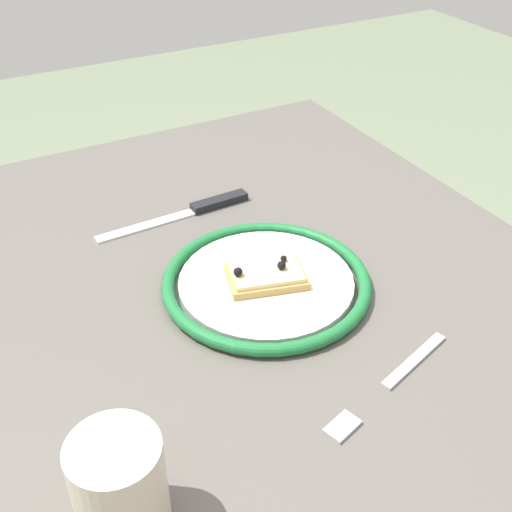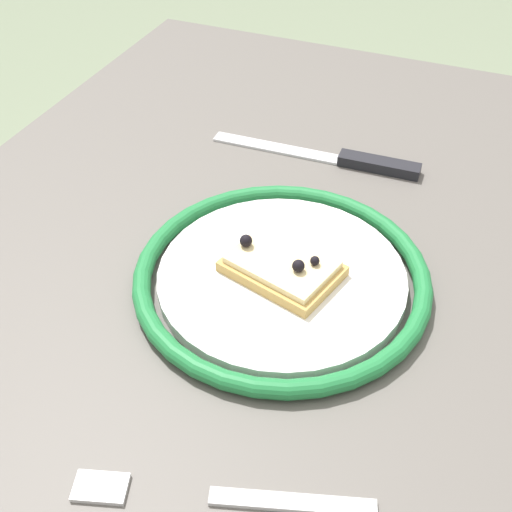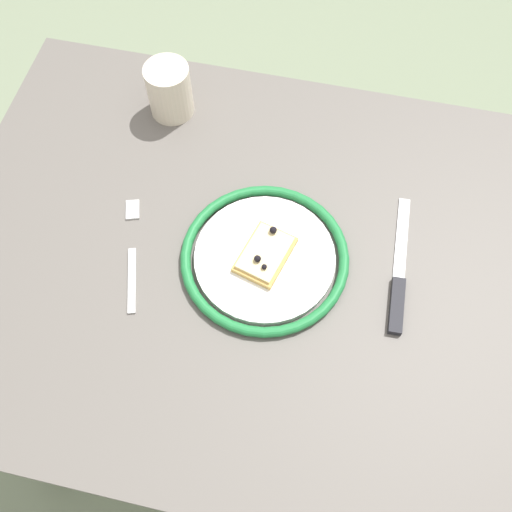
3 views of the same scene
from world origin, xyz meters
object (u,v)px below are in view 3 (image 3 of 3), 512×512
Objects in this scene: plate at (264,260)px; knife at (398,286)px; dining_table at (259,282)px; cup at (169,90)px; pizza_slice_near at (266,252)px; fork at (132,253)px.

plate is 0.21m from knife.
cup is at bearing 129.78° from dining_table.
pizza_slice_near is at bearing 178.20° from knife.
pizza_slice_near is at bearing -48.77° from cup.
knife is (0.21, -0.01, -0.02)m from pizza_slice_near.
cup is at bearing 93.72° from fork.
cup reaches higher than pizza_slice_near.
dining_table is at bearing 152.69° from plate.
knife is at bearing -1.80° from pizza_slice_near.
dining_table is 5.20× the size of fork.
fork is at bearing -170.27° from dining_table.
pizza_slice_near is at bearing 87.91° from plate.
pizza_slice_near is 1.13× the size of cup.
plate is 1.10× the size of knife.
fork is (-0.21, -0.04, -0.02)m from pizza_slice_near.
fork is at bearing -175.71° from knife.
pizza_slice_near reaches higher than dining_table.
plate is 2.38× the size of pizza_slice_near.
cup is at bearing 148.69° from knife.
pizza_slice_near is 0.21m from fork.
dining_table is 0.37m from cup.
plate is 2.69× the size of cup.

